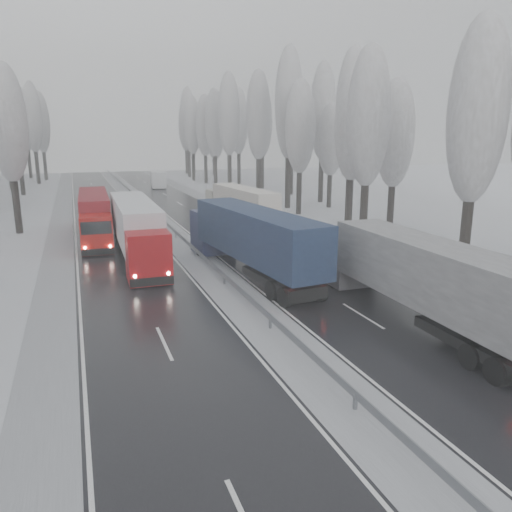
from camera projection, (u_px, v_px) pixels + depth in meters
ground at (431, 483)px, 13.69m from camera, size 260.00×260.00×0.00m
carriageway_right at (250, 247)px, 42.84m from camera, size 7.50×200.00×0.03m
carriageway_left at (125, 257)px, 39.35m from camera, size 7.50×200.00×0.03m
median_slush at (190, 251)px, 41.09m from camera, size 3.00×200.00×0.04m
shoulder_right at (302, 243)px, 44.49m from camera, size 2.40×200.00×0.04m
shoulder_left at (57, 262)px, 37.70m from camera, size 2.40×200.00×0.04m
median_guardrail at (190, 245)px, 40.95m from camera, size 0.12×200.00×0.76m
tree_16 at (478, 113)px, 30.51m from camera, size 3.60×3.60×16.53m
tree_18 at (368, 118)px, 40.71m from camera, size 3.60×3.60×16.58m
tree_19 at (395, 135)px, 46.49m from camera, size 3.60×3.60×14.57m
tree_20 at (353, 127)px, 49.39m from camera, size 3.60×3.60×15.71m
tree_21 at (352, 110)px, 53.35m from camera, size 3.60×3.60×18.62m
tree_22 at (300, 128)px, 58.61m from camera, size 3.60×3.60×15.86m
tree_23 at (331, 140)px, 64.70m from camera, size 3.60×3.60×13.55m
tree_24 at (289, 104)px, 63.16m from camera, size 3.60×3.60×20.49m
tree_25 at (323, 112)px, 69.27m from camera, size 3.60×3.60×19.44m
tree_26 at (258, 116)px, 72.67m from camera, size 3.60×3.60×18.78m
tree_27 at (292, 123)px, 78.88m from camera, size 3.60×3.60×17.62m
tree_28 at (229, 115)px, 81.90m from camera, size 3.60×3.60×19.62m
tree_29 at (262, 122)px, 88.23m from camera, size 3.60×3.60×18.11m
tree_30 at (215, 123)px, 91.14m from camera, size 3.60×3.60×17.86m
tree_31 at (239, 122)px, 96.65m from camera, size 3.60×3.60×18.58m
tree_32 at (205, 126)px, 98.10m from camera, size 3.60×3.60×17.33m
tree_33 at (215, 136)px, 103.25m from camera, size 3.60×3.60×14.33m
tree_34 at (192, 126)px, 104.25m from camera, size 3.60×3.60×17.63m
tree_35 at (229, 125)px, 110.87m from camera, size 3.60×3.60×18.25m
tree_36 at (188, 119)px, 113.29m from camera, size 3.60×3.60×20.23m
tree_37 at (213, 131)px, 119.84m from camera, size 3.60×3.60×16.37m
tree_38 at (186, 126)px, 123.84m from camera, size 3.60×3.60×17.97m
tree_39 at (193, 131)px, 128.70m from camera, size 3.60×3.60×16.19m
tree_62 at (7, 124)px, 46.58m from camera, size 3.60×3.60×16.04m
tree_68 at (7, 125)px, 68.79m from camera, size 3.60×3.60×16.65m
tree_70 at (16, 125)px, 78.02m from camera, size 3.60×3.60×17.09m
tree_72 at (6, 133)px, 85.99m from camera, size 3.60×3.60×15.11m
tree_74 at (32, 118)px, 96.45m from camera, size 3.60×3.60×19.68m
tree_76 at (41, 123)px, 105.54m from camera, size 3.60×3.60×18.55m
tree_77 at (15, 136)px, 107.96m from camera, size 3.60×3.60×14.32m
tree_78 at (25, 121)px, 110.24m from camera, size 3.60×3.60×19.55m
tree_79 at (14, 128)px, 113.34m from camera, size 3.60×3.60×17.07m
truck_grey_tarp at (415, 273)px, 25.14m from camera, size 2.98×17.06×4.36m
truck_blue_box at (248, 236)px, 33.86m from camera, size 4.71×17.95×4.57m
truck_cream_box at (240, 202)px, 53.96m from camera, size 3.67×15.52×3.95m
box_truck_distant at (158, 179)px, 91.71m from camera, size 3.28×8.23×2.99m
truck_red_white at (136, 227)px, 37.90m from camera, size 3.00×17.29×4.42m
truck_red_red at (94, 213)px, 45.98m from camera, size 2.95×16.02×4.09m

